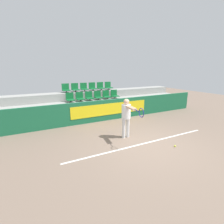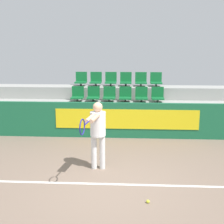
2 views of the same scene
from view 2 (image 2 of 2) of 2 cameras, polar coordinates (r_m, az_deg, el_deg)
name	(u,v)px [view 2 (image 2 of 2)]	position (r m, az deg, el deg)	size (l,w,h in m)	color
ground_plane	(107,187)	(6.64, -0.91, -13.54)	(30.00, 30.00, 0.00)	#7A6656
court_baseline	(107,184)	(6.75, -0.83, -13.03)	(6.20, 0.08, 0.01)	white
barrier_wall	(116,120)	(9.77, 0.66, -1.51)	(12.77, 0.14, 1.12)	#19603D
bleacher_tier_front	(116,126)	(10.35, 0.74, -2.66)	(12.37, 0.86, 0.45)	#9E9E99
bleacher_tier_middle	(117,114)	(11.13, 0.94, -0.41)	(12.37, 0.86, 0.89)	#9E9E99
bleacher_tier_back	(118,104)	(11.93, 1.12, 1.54)	(12.37, 0.86, 1.34)	#9E9E99
stadium_chair_0	(74,112)	(10.52, -7.03, -0.06)	(0.43, 0.39, 0.52)	#333333
stadium_chair_1	(91,113)	(10.43, -3.94, -0.10)	(0.43, 0.39, 0.52)	#333333
stadium_chair_2	(108,113)	(10.38, -0.81, -0.14)	(0.43, 0.39, 0.52)	#333333
stadium_chair_3	(125,113)	(10.35, 2.35, -0.18)	(0.43, 0.39, 0.52)	#333333
stadium_chair_4	(142,113)	(10.36, 5.52, -0.22)	(0.43, 0.39, 0.52)	#333333
stadium_chair_5	(159,113)	(10.40, 8.67, -0.25)	(0.43, 0.39, 0.52)	#333333
stadium_chair_6	(78,95)	(11.27, -6.31, 3.09)	(0.43, 0.39, 0.52)	#333333
stadium_chair_7	(93,95)	(11.19, -3.42, 3.08)	(0.43, 0.39, 0.52)	#333333
stadium_chair_8	(109,95)	(11.14, -0.49, 3.05)	(0.43, 0.39, 0.52)	#333333
stadium_chair_9	(125,96)	(11.11, 2.46, 3.02)	(0.43, 0.39, 0.52)	#333333
stadium_chair_10	(141,96)	(11.12, 5.41, 2.99)	(0.43, 0.39, 0.52)	#333333
stadium_chair_11	(158,96)	(11.16, 8.35, 2.94)	(0.43, 0.39, 0.52)	#333333
stadium_chair_12	(81,80)	(12.05, -5.68, 5.84)	(0.43, 0.39, 0.52)	#333333
stadium_chair_13	(96,80)	(11.98, -2.96, 5.84)	(0.43, 0.39, 0.52)	#333333
stadium_chair_14	(111,80)	(11.93, -0.22, 5.83)	(0.43, 0.39, 0.52)	#333333
stadium_chair_15	(126,80)	(11.91, 2.54, 5.81)	(0.43, 0.39, 0.52)	#333333
stadium_chair_16	(141,80)	(11.91, 5.31, 5.77)	(0.43, 0.39, 0.52)	#333333
stadium_chair_17	(156,81)	(11.95, 8.07, 5.72)	(0.43, 0.39, 0.52)	#333333
tennis_player	(97,128)	(7.17, -2.71, -3.01)	(0.39, 1.53, 1.60)	silver
tennis_ball	(148,201)	(6.06, 6.59, -15.94)	(0.07, 0.07, 0.07)	#CCDB33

